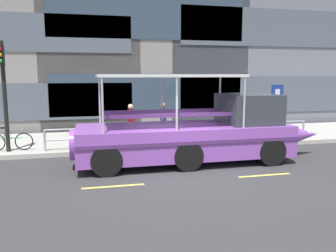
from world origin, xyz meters
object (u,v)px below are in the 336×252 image
object	(u,v)px
duck_tour_boat	(199,133)
pedestrian_near_bow	(240,119)
leaned_bicycle	(10,141)
parking_sign	(277,102)
pedestrian_mid_right	(131,119)
pedestrian_mid_left	(163,118)
traffic_light_pole	(4,86)

from	to	relation	value
duck_tour_boat	pedestrian_near_bow	xyz separation A→B (m)	(2.99, 2.92, 0.05)
leaned_bicycle	duck_tour_boat	xyz separation A→B (m)	(7.00, -2.65, 0.50)
parking_sign	pedestrian_mid_right	xyz separation A→B (m)	(-6.81, 0.58, -0.68)
duck_tour_boat	pedestrian_mid_left	bearing A→B (deg)	100.94
traffic_light_pole	pedestrian_mid_right	xyz separation A→B (m)	(4.95, 0.79, -1.55)
parking_sign	pedestrian_mid_right	bearing A→B (deg)	175.16
pedestrian_mid_right	leaned_bicycle	bearing A→B (deg)	-173.12
pedestrian_near_bow	traffic_light_pole	bearing A→B (deg)	-177.38
pedestrian_near_bow	pedestrian_mid_right	size ratio (longest dim) A/B	0.90
parking_sign	pedestrian_mid_left	bearing A→B (deg)	173.94
pedestrian_near_bow	leaned_bicycle	bearing A→B (deg)	-178.48
pedestrian_mid_left	duck_tour_boat	bearing A→B (deg)	-79.06
traffic_light_pole	leaned_bicycle	bearing A→B (deg)	77.09
traffic_light_pole	pedestrian_near_bow	size ratio (longest dim) A/B	2.78
parking_sign	pedestrian_near_bow	distance (m)	1.91
pedestrian_mid_left	traffic_light_pole	bearing A→B (deg)	-173.10
pedestrian_near_bow	pedestrian_mid_left	distance (m)	3.64
duck_tour_boat	pedestrian_near_bow	distance (m)	4.18
pedestrian_near_bow	pedestrian_mid_right	distance (m)	5.10
pedestrian_near_bow	pedestrian_mid_right	xyz separation A→B (m)	(-5.09, 0.33, 0.11)
traffic_light_pole	duck_tour_boat	distance (m)	7.65
traffic_light_pole	pedestrian_mid_right	distance (m)	5.25
traffic_light_pole	pedestrian_near_bow	bearing A→B (deg)	2.62
traffic_light_pole	pedestrian_near_bow	xyz separation A→B (m)	(10.04, 0.46, -1.66)
leaned_bicycle	pedestrian_mid_left	bearing A→B (deg)	5.21
pedestrian_mid_left	pedestrian_mid_right	bearing A→B (deg)	179.61
duck_tour_boat	pedestrian_mid_right	bearing A→B (deg)	122.84
traffic_light_pole	pedestrian_mid_right	world-z (taller)	traffic_light_pole
pedestrian_mid_left	parking_sign	bearing A→B (deg)	-6.06
traffic_light_pole	parking_sign	world-z (taller)	traffic_light_pole
leaned_bicycle	pedestrian_near_bow	world-z (taller)	pedestrian_near_bow
parking_sign	leaned_bicycle	size ratio (longest dim) A/B	1.45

